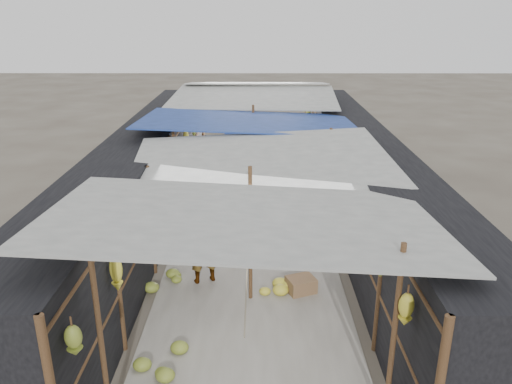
{
  "coord_description": "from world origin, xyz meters",
  "views": [
    {
      "loc": [
        0.13,
        -5.14,
        5.07
      ],
      "look_at": [
        0.09,
        5.45,
        1.25
      ],
      "focal_mm": 35.0,
      "sensor_mm": 36.0,
      "label": 1
    }
  ],
  "objects_px": {
    "crate_near": "(301,285)",
    "black_basin": "(307,178)",
    "vendor_elderly": "(202,242)",
    "vendor_seated": "(326,224)",
    "shopper_blue": "(249,175)"
  },
  "relations": [
    {
      "from": "black_basin",
      "to": "shopper_blue",
      "type": "height_order",
      "value": "shopper_blue"
    },
    {
      "from": "black_basin",
      "to": "shopper_blue",
      "type": "relative_size",
      "value": 0.3
    },
    {
      "from": "shopper_blue",
      "to": "vendor_seated",
      "type": "distance_m",
      "value": 2.94
    },
    {
      "from": "crate_near",
      "to": "black_basin",
      "type": "height_order",
      "value": "crate_near"
    },
    {
      "from": "vendor_elderly",
      "to": "vendor_seated",
      "type": "bearing_deg",
      "value": -169.5
    },
    {
      "from": "vendor_elderly",
      "to": "vendor_seated",
      "type": "height_order",
      "value": "vendor_elderly"
    },
    {
      "from": "vendor_elderly",
      "to": "crate_near",
      "type": "bearing_deg",
      "value": 144.82
    },
    {
      "from": "vendor_elderly",
      "to": "shopper_blue",
      "type": "bearing_deg",
      "value": -125.27
    },
    {
      "from": "vendor_elderly",
      "to": "vendor_seated",
      "type": "relative_size",
      "value": 1.85
    },
    {
      "from": "black_basin",
      "to": "vendor_elderly",
      "type": "xyz_separation_m",
      "value": [
        -2.64,
        -6.37,
        0.8
      ]
    },
    {
      "from": "vendor_elderly",
      "to": "shopper_blue",
      "type": "xyz_separation_m",
      "value": [
        0.85,
        4.07,
        0.04
      ]
    },
    {
      "from": "vendor_elderly",
      "to": "vendor_seated",
      "type": "xyz_separation_m",
      "value": [
        2.64,
        1.78,
        -0.41
      ]
    },
    {
      "from": "black_basin",
      "to": "vendor_elderly",
      "type": "height_order",
      "value": "vendor_elderly"
    },
    {
      "from": "crate_near",
      "to": "black_basin",
      "type": "xyz_separation_m",
      "value": [
        0.74,
        6.76,
        -0.07
      ]
    },
    {
      "from": "crate_near",
      "to": "vendor_elderly",
      "type": "relative_size",
      "value": 0.29
    }
  ]
}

